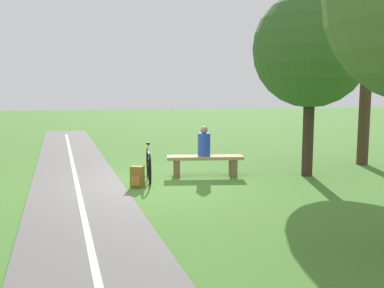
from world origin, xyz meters
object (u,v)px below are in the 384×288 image
(tree_far_left, at_px, (311,50))
(bicycle, at_px, (149,165))
(bench, at_px, (205,162))
(backpack, at_px, (137,177))
(person_seated, at_px, (204,143))

(tree_far_left, bearing_deg, bicycle, -5.51)
(bench, xyz_separation_m, bicycle, (1.46, 0.19, 0.03))
(backpack, bearing_deg, bench, -154.88)
(person_seated, distance_m, bicycle, 1.52)
(person_seated, relative_size, bicycle, 0.44)
(bench, xyz_separation_m, tree_far_left, (-2.54, 0.58, 2.79))
(bench, relative_size, bicycle, 1.15)
(person_seated, bearing_deg, tree_far_left, 177.94)
(bench, height_order, person_seated, person_seated)
(tree_far_left, bearing_deg, backpack, 3.57)
(backpack, distance_m, tree_far_left, 5.24)
(bicycle, distance_m, backpack, 0.76)
(bench, distance_m, person_seated, 0.48)
(person_seated, bearing_deg, bench, 180.00)
(backpack, relative_size, tree_far_left, 0.10)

